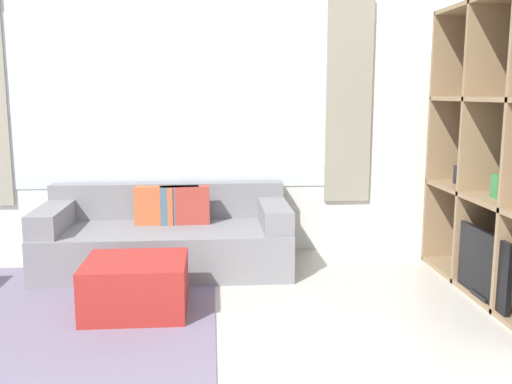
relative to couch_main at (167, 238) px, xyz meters
name	(u,v)px	position (x,y,z in m)	size (l,w,h in m)	color
wall_back	(171,113)	(0.02, 0.52, 1.08)	(6.73, 0.11, 2.70)	white
area_rug	(27,314)	(-0.90, -1.03, -0.27)	(2.64, 2.22, 0.01)	slate
couch_main	(167,238)	(0.00, 0.00, 0.00)	(2.14, 0.95, 0.73)	gray
ottoman	(136,286)	(-0.14, -1.04, -0.08)	(0.71, 0.63, 0.39)	#A82823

